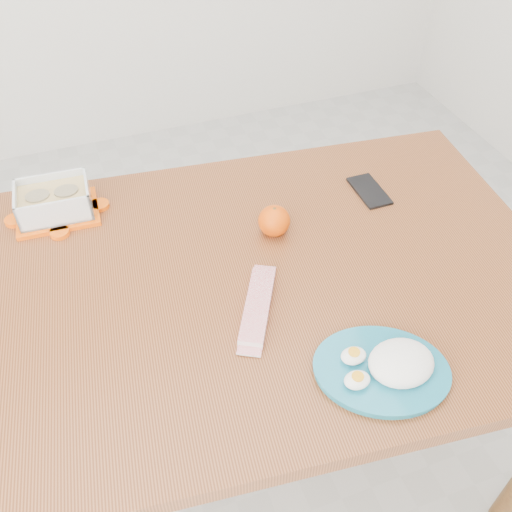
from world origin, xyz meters
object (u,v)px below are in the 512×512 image
object	(u,v)px
food_container	(54,201)
smartphone	(369,191)
rice_plate	(388,366)
dining_table	(256,301)
orange_fruit	(274,221)

from	to	relation	value
food_container	smartphone	world-z (taller)	food_container
rice_plate	food_container	bearing A→B (deg)	152.91
dining_table	smartphone	bearing A→B (deg)	31.53
food_container	dining_table	bearing A→B (deg)	-40.26
dining_table	food_container	world-z (taller)	food_container
dining_table	rice_plate	world-z (taller)	rice_plate
dining_table	smartphone	size ratio (longest dim) A/B	10.73
dining_table	orange_fruit	xyz separation A→B (m)	(0.09, 0.12, 0.12)
dining_table	food_container	bearing A→B (deg)	142.71
rice_plate	orange_fruit	bearing A→B (deg)	122.34
dining_table	orange_fruit	world-z (taller)	orange_fruit
food_container	orange_fruit	bearing A→B (deg)	-24.39
orange_fruit	smartphone	distance (m)	0.30
food_container	rice_plate	distance (m)	0.87
orange_fruit	dining_table	bearing A→B (deg)	-126.82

